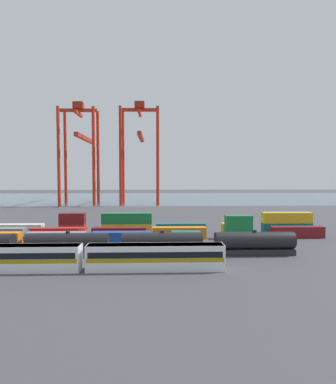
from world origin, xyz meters
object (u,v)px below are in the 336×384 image
at_px(shipping_container_3, 122,238).
at_px(shipping_container_18, 127,229).
at_px(shipping_container_8, 119,233).
at_px(freight_tank_row, 68,244).
at_px(gantry_crane_central, 140,144).
at_px(shipping_container_2, 56,238).
at_px(shipping_container_21, 234,228).
at_px(shipping_container_16, 73,229).
at_px(passenger_train, 11,257).
at_px(gantry_crane_west, 80,144).
at_px(shipping_container_10, 238,232).

height_order(shipping_container_3, shipping_container_18, same).
relative_size(shipping_container_8, shipping_container_18, 1.00).
relative_size(freight_tank_row, shipping_container_18, 6.70).
bearing_deg(gantry_crane_central, shipping_container_2, -97.14).
distance_m(shipping_container_8, shipping_container_21, 28.02).
height_order(shipping_container_8, shipping_container_16, same).
bearing_deg(freight_tank_row, shipping_container_2, 117.34).
distance_m(passenger_train, shipping_container_21, 50.64).
bearing_deg(shipping_container_18, shipping_container_8, -101.61).
xyz_separation_m(shipping_container_3, shipping_container_8, (-1.13, 5.71, 0.00)).
bearing_deg(shipping_container_18, gantry_crane_west, 109.86).
bearing_deg(shipping_container_3, shipping_container_10, 12.40).
bearing_deg(gantry_crane_central, gantry_crane_west, 178.73).
distance_m(shipping_container_3, gantry_crane_west, 106.71).
xyz_separation_m(passenger_train, gantry_crane_west, (-16.79, 116.61, 27.77)).
relative_size(shipping_container_16, shipping_container_18, 0.50).
xyz_separation_m(freight_tank_row, shipping_container_3, (8.38, 9.80, -0.84)).
relative_size(shipping_container_2, shipping_container_18, 1.00).
height_order(shipping_container_10, gantry_crane_central, gantry_crane_central).
xyz_separation_m(shipping_container_21, gantry_crane_central, (-27.56, 85.86, 28.83)).
relative_size(passenger_train, shipping_container_16, 10.59).
relative_size(shipping_container_8, gantry_crane_central, 0.24).
xyz_separation_m(freight_tank_row, shipping_container_2, (-5.07, 9.80, -0.84)).
bearing_deg(shipping_container_16, freight_tank_row, -77.50).
height_order(shipping_container_16, shipping_container_21, same).
bearing_deg(shipping_container_18, freight_tank_row, -111.64).
distance_m(shipping_container_3, shipping_container_18, 11.43).
bearing_deg(shipping_container_10, gantry_crane_central, 106.57).
bearing_deg(shipping_container_10, shipping_container_3, -167.60).
xyz_separation_m(shipping_container_3, shipping_container_18, (0.05, 11.43, 0.00)).
bearing_deg(shipping_container_8, gantry_crane_central, 90.08).
bearing_deg(shipping_container_8, shipping_container_3, -78.84).
distance_m(passenger_train, shipping_container_3, 23.60).
bearing_deg(shipping_container_18, shipping_container_10, -12.42).
height_order(shipping_container_10, shipping_container_18, same).
xyz_separation_m(shipping_container_2, shipping_container_8, (12.32, 5.71, 0.00)).
distance_m(freight_tank_row, gantry_crane_west, 113.59).
relative_size(shipping_container_10, gantry_crane_west, 0.12).
xyz_separation_m(shipping_container_3, shipping_container_16, (-13.08, 11.43, 0.00)).
relative_size(shipping_container_2, shipping_container_21, 2.00).
relative_size(freight_tank_row, shipping_container_3, 6.70).
bearing_deg(passenger_train, shipping_container_2, 87.03).
bearing_deg(freight_tank_row, shipping_container_10, 24.30).
relative_size(shipping_container_3, shipping_container_21, 2.00).
relative_size(passenger_train, shipping_container_18, 5.28).
height_order(freight_tank_row, shipping_container_21, freight_tank_row).
distance_m(shipping_container_21, gantry_crane_central, 94.67).
relative_size(freight_tank_row, shipping_container_16, 13.42).
height_order(shipping_container_16, shipping_container_18, same).
xyz_separation_m(shipping_container_8, shipping_container_10, (27.11, 0.00, 0.00)).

